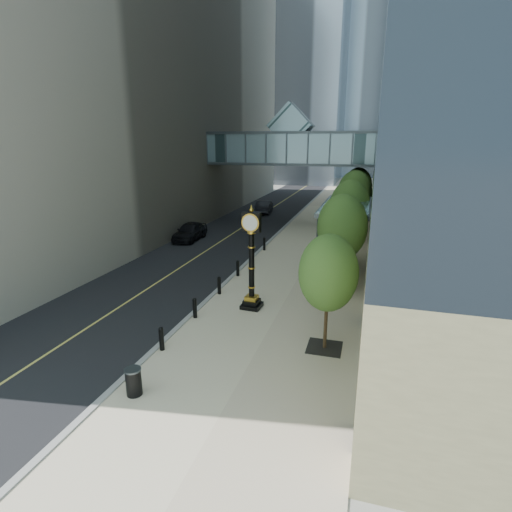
# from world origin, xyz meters

# --- Properties ---
(ground) EXTENTS (320.00, 320.00, 0.00)m
(ground) POSITION_xyz_m (0.00, 0.00, 0.00)
(ground) COLOR gray
(ground) RESTS_ON ground
(road) EXTENTS (8.00, 180.00, 0.02)m
(road) POSITION_xyz_m (-7.00, 40.00, 0.01)
(road) COLOR black
(road) RESTS_ON ground
(sidewalk) EXTENTS (8.00, 180.00, 0.06)m
(sidewalk) POSITION_xyz_m (1.00, 40.00, 0.03)
(sidewalk) COLOR beige
(sidewalk) RESTS_ON ground
(curb) EXTENTS (0.25, 180.00, 0.07)m
(curb) POSITION_xyz_m (-3.00, 40.00, 0.04)
(curb) COLOR gray
(curb) RESTS_ON ground
(midrise_left) EXTENTS (20.00, 58.00, 40.00)m
(midrise_left) POSITION_xyz_m (-21.00, 25.00, 20.00)
(midrise_left) COLOR #B7AB90
(midrise_left) RESTS_ON ground
(distant_tower_c) EXTENTS (22.00, 22.00, 65.00)m
(distant_tower_c) POSITION_xyz_m (-6.00, 120.00, 32.50)
(distant_tower_c) COLOR #A6B9D1
(distant_tower_c) RESTS_ON ground
(skywalk) EXTENTS (17.00, 4.20, 5.80)m
(skywalk) POSITION_xyz_m (-3.00, 28.00, 7.71)
(skywalk) COLOR #476C72
(skywalk) RESTS_ON ground
(entrance_canopy) EXTENTS (3.00, 8.00, 4.38)m
(entrance_canopy) POSITION_xyz_m (3.48, 14.00, 4.19)
(entrance_canopy) COLOR #383F44
(entrance_canopy) RESTS_ON ground
(bollard_row) EXTENTS (0.20, 16.20, 0.90)m
(bollard_row) POSITION_xyz_m (-2.70, 9.00, 0.51)
(bollard_row) COLOR black
(bollard_row) RESTS_ON sidewalk
(street_trees) EXTENTS (2.84, 28.54, 5.83)m
(street_trees) POSITION_xyz_m (3.60, 17.40, 3.80)
(street_trees) COLOR black
(street_trees) RESTS_ON sidewalk
(street_clock) EXTENTS (1.01, 1.01, 5.10)m
(street_clock) POSITION_xyz_m (-0.44, 6.09, 2.27)
(street_clock) COLOR black
(street_clock) RESTS_ON sidewalk
(trash_bin) EXTENTS (0.60, 0.60, 0.90)m
(trash_bin) POSITION_xyz_m (-2.12, -1.91, 0.51)
(trash_bin) COLOR black
(trash_bin) RESTS_ON sidewalk
(pedestrian) EXTENTS (0.72, 0.60, 1.70)m
(pedestrian) POSITION_xyz_m (3.75, 9.20, 0.91)
(pedestrian) COLOR #ADA99E
(pedestrian) RESTS_ON sidewalk
(car_near) EXTENTS (1.87, 4.46, 1.51)m
(car_near) POSITION_xyz_m (-9.72, 18.62, 0.77)
(car_near) COLOR black
(car_near) RESTS_ON road
(car_far) EXTENTS (2.10, 4.71, 1.50)m
(car_far) POSITION_xyz_m (-7.06, 33.28, 0.77)
(car_far) COLOR black
(car_far) RESTS_ON road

